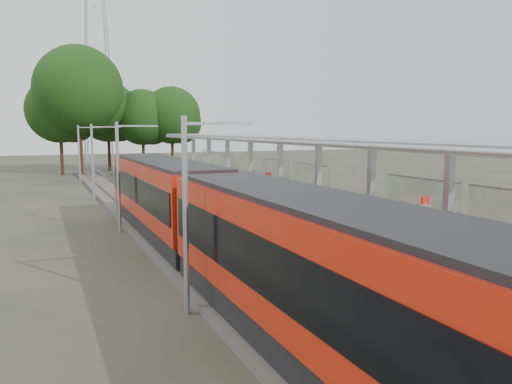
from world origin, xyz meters
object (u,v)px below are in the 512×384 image
Objects in this scene: bench_mid at (245,186)px; litter_bin at (241,192)px; bench_near at (399,224)px; info_pillar_near at (424,226)px; bench_far at (260,186)px; train at (213,218)px; info_pillar_far at (268,191)px.

bench_mid reaches higher than litter_bin.
bench_near is 0.87× the size of bench_mid.
bench_near is 0.85× the size of info_pillar_near.
bench_mid is 2.02m from litter_bin.
bench_mid reaches higher than bench_far.
info_pillar_near is 13.21m from litter_bin.
bench_mid is 0.97× the size of info_pillar_near.
train is 18.12× the size of bench_near.
bench_far is 1.65× the size of litter_bin.
litter_bin is at bearing 79.76° from info_pillar_near.
litter_bin is (-0.83, 1.91, -0.25)m from info_pillar_far.
info_pillar_far is at bearing 54.43° from train.
train is 15.40× the size of info_pillar_near.
bench_far is (7.10, 11.96, -0.48)m from train.
info_pillar_near reaches higher than litter_bin.
info_pillar_far is (-0.17, -3.67, 0.15)m from bench_mid.
litter_bin is (5.12, 10.24, -0.55)m from train.
bench_mid is at bearing 62.96° from train.
bench_far is at bearing 13.54° from bench_mid.
train is 7.16m from info_pillar_near.
bench_far is at bearing 66.26° from info_pillar_far.
train reaches higher than bench_far.
bench_mid is 1.01× the size of info_pillar_far.
info_pillar_far is 2.10m from litter_bin.
bench_near is 1.65m from info_pillar_near.
train is at bearing 149.22° from bench_near.
info_pillar_near is at bearing -119.69° from bench_near.
bench_near is 9.65m from info_pillar_far.
train is 13.47m from bench_mid.
info_pillar_near is 1.80× the size of litter_bin.
bench_far reaches higher than litter_bin.
bench_mid is at bearing 72.95° from bench_near.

